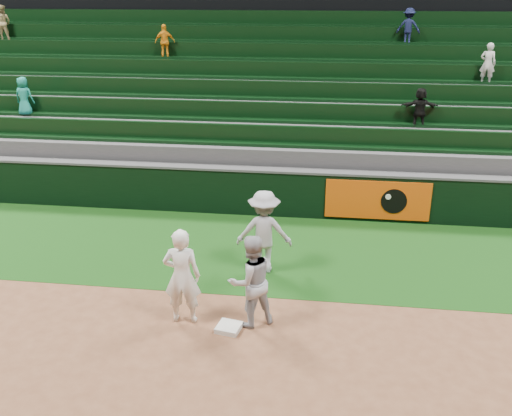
{
  "coord_description": "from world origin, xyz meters",
  "views": [
    {
      "loc": [
        1.73,
        -8.65,
        5.62
      ],
      "look_at": [
        0.28,
        2.3,
        1.3
      ],
      "focal_mm": 40.0,
      "sensor_mm": 36.0,
      "label": 1
    }
  ],
  "objects_px": {
    "first_base": "(229,327)",
    "baserunner": "(251,281)",
    "first_baseman": "(182,276)",
    "base_coach": "(264,232)"
  },
  "relations": [
    {
      "from": "first_base",
      "to": "base_coach",
      "type": "distance_m",
      "value": 2.47
    },
    {
      "from": "first_baseman",
      "to": "base_coach",
      "type": "xyz_separation_m",
      "value": [
        1.19,
        2.09,
        0.0
      ]
    },
    {
      "from": "first_base",
      "to": "baserunner",
      "type": "distance_m",
      "value": 0.92
    },
    {
      "from": "first_base",
      "to": "first_baseman",
      "type": "relative_size",
      "value": 0.22
    },
    {
      "from": "baserunner",
      "to": "base_coach",
      "type": "relative_size",
      "value": 0.96
    },
    {
      "from": "first_baseman",
      "to": "baserunner",
      "type": "bearing_deg",
      "value": 178.65
    },
    {
      "from": "base_coach",
      "to": "first_baseman",
      "type": "bearing_deg",
      "value": 57.2
    },
    {
      "from": "first_base",
      "to": "baserunner",
      "type": "xyz_separation_m",
      "value": [
        0.35,
        0.26,
        0.8
      ]
    },
    {
      "from": "first_baseman",
      "to": "base_coach",
      "type": "relative_size",
      "value": 1.01
    },
    {
      "from": "first_base",
      "to": "first_baseman",
      "type": "height_order",
      "value": "first_baseman"
    }
  ]
}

